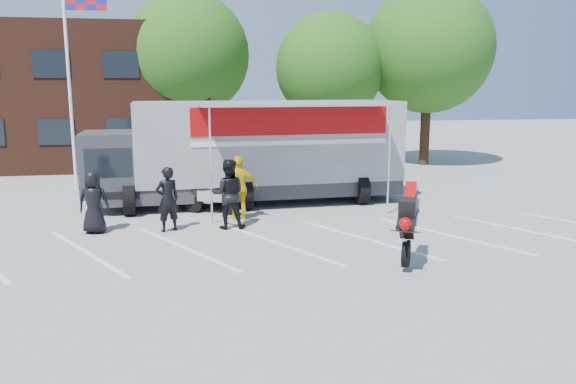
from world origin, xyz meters
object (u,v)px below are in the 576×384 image
object	(u,v)px
spectator_hivis	(239,188)
stunt_bike_rider	(409,261)
parked_motorcycle	(213,214)
flagpole	(75,59)
spectator_leather_a	(94,202)
spectator_leather_b	(167,199)
tree_mid	(330,68)
tree_left	(188,55)
spectator_leather_c	(228,194)
tree_right	(429,49)
transporter_truck	(256,202)

from	to	relation	value
spectator_hivis	stunt_bike_rider	bearing A→B (deg)	127.50
parked_motorcycle	stunt_bike_rider	xyz separation A→B (m)	(4.34, -5.82, 0.00)
parked_motorcycle	stunt_bike_rider	bearing A→B (deg)	-119.31
flagpole	stunt_bike_rider	xyz separation A→B (m)	(9.23, -11.04, -5.05)
stunt_bike_rider	flagpole	bearing A→B (deg)	157.56
spectator_leather_a	spectator_leather_b	xyz separation A→B (m)	(2.02, -0.16, 0.04)
tree_mid	spectator_leather_a	bearing A→B (deg)	-128.75
parked_motorcycle	spectator_leather_a	world-z (taller)	spectator_leather_a
tree_left	spectator_leather_a	world-z (taller)	tree_left
flagpole	spectator_hivis	world-z (taller)	flagpole
parked_motorcycle	spectator_leather_c	world-z (taller)	spectator_leather_c
tree_left	spectator_leather_b	distance (m)	14.03
spectator_leather_b	spectator_leather_c	distance (m)	1.71
stunt_bike_rider	parked_motorcycle	bearing A→B (deg)	154.37
flagpole	tree_right	distance (m)	16.88
spectator_leather_c	tree_right	bearing A→B (deg)	-126.86
tree_right	transporter_truck	size ratio (longest dim) A/B	0.82
flagpole	parked_motorcycle	distance (m)	8.76
spectator_leather_a	spectator_leather_b	world-z (taller)	spectator_leather_b
transporter_truck	stunt_bike_rider	size ratio (longest dim) A/B	5.44
tree_mid	spectator_hivis	xyz separation A→B (m)	(-5.56, -11.16, -3.96)
tree_right	stunt_bike_rider	distance (m)	18.03
transporter_truck	spectator_hivis	xyz separation A→B (m)	(-0.78, -2.47, 0.99)
tree_left	spectator_leather_b	xyz separation A→B (m)	(-0.67, -13.22, -4.64)
spectator_leather_b	tree_mid	bearing A→B (deg)	-145.45
parked_motorcycle	stunt_bike_rider	world-z (taller)	stunt_bike_rider
parked_motorcycle	spectator_leather_c	size ratio (longest dim) A/B	0.93
spectator_leather_a	spectator_hivis	size ratio (longest dim) A/B	0.90
tree_left	spectator_leather_c	world-z (taller)	tree_left
tree_left	stunt_bike_rider	world-z (taller)	tree_left
transporter_truck	stunt_bike_rider	bearing A→B (deg)	-72.68
tree_right	stunt_bike_rider	bearing A→B (deg)	-114.29
transporter_truck	parked_motorcycle	distance (m)	2.19
transporter_truck	spectator_leather_a	distance (m)	6.02
flagpole	spectator_hivis	xyz separation A→B (m)	(5.69, -6.16, -4.07)
parked_motorcycle	tree_left	bearing A→B (deg)	27.27
parked_motorcycle	spectator_leather_c	xyz separation A→B (m)	(0.39, -1.94, 1.00)
spectator_leather_c	tree_left	bearing A→B (deg)	-79.11
spectator_leather_a	spectator_leather_c	size ratio (longest dim) A/B	0.88
transporter_truck	spectator_leather_c	xyz separation A→B (m)	(-1.18, -3.47, 1.00)
tree_mid	spectator_hivis	size ratio (longest dim) A/B	3.89
tree_mid	tree_right	bearing A→B (deg)	-5.71
tree_left	spectator_leather_c	bearing A→B (deg)	-85.48
tree_mid	transporter_truck	size ratio (longest dim) A/B	0.69
flagpole	tree_right	xyz separation A→B (m)	(16.24, 4.50, 0.82)
spectator_leather_a	stunt_bike_rider	bearing A→B (deg)	161.12
transporter_truck	spectator_hivis	size ratio (longest dim) A/B	5.63
transporter_truck	parked_motorcycle	xyz separation A→B (m)	(-1.57, -1.52, 0.00)
tree_right	spectator_leather_c	size ratio (longest dim) A/B	4.55
parked_motorcycle	spectator_leather_a	size ratio (longest dim) A/B	1.06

